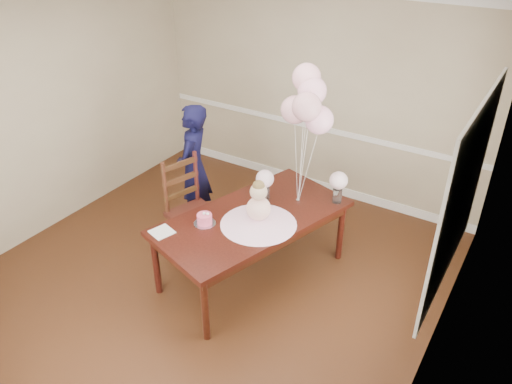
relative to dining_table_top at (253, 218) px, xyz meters
name	(u,v)px	position (x,y,z in m)	size (l,w,h in m)	color
floor	(201,285)	(-0.36, -0.45, -0.72)	(4.50, 5.00, 0.00)	#32190C
ceiling	(181,18)	(-0.36, -0.45, 1.98)	(4.50, 5.00, 0.02)	silver
wall_back	(314,93)	(-0.36, 2.05, 0.63)	(4.50, 0.02, 2.70)	tan
wall_left	(34,121)	(-2.61, -0.45, 0.63)	(0.02, 5.00, 2.70)	tan
wall_right	(444,251)	(1.89, -0.45, 0.63)	(0.02, 5.00, 2.70)	tan
chair_rail_trim	(312,126)	(-0.36, 2.04, 0.18)	(4.50, 0.02, 0.07)	white
baseboard_trim	(309,182)	(-0.36, 2.04, -0.66)	(4.50, 0.02, 0.12)	white
window_frame	(463,195)	(1.87, 0.05, 0.83)	(0.02, 1.66, 1.56)	silver
window_blinds	(460,194)	(1.85, 0.05, 0.83)	(0.01, 1.50, 1.40)	silver
dining_table_top	(253,218)	(0.00, 0.00, 0.00)	(0.99, 1.98, 0.05)	black
table_apron	(253,224)	(0.00, 0.00, -0.07)	(0.89, 1.88, 0.10)	black
table_leg_fl	(156,265)	(-0.67, -0.75, -0.37)	(0.07, 0.07, 0.69)	black
table_leg_fr	(205,309)	(0.13, -0.99, -0.37)	(0.07, 0.07, 0.69)	black
table_leg_bl	(288,202)	(-0.13, 0.99, -0.37)	(0.07, 0.07, 0.69)	black
table_leg_br	(341,232)	(0.67, 0.75, -0.37)	(0.07, 0.07, 0.69)	black
baby_skirt	(259,220)	(0.13, -0.09, 0.07)	(0.75, 0.75, 0.10)	#FFBBE1
baby_torso	(259,209)	(0.13, -0.09, 0.20)	(0.24, 0.24, 0.24)	#FFA1BC
baby_head	(259,192)	(0.13, -0.09, 0.39)	(0.17, 0.17, 0.17)	#CDAF8D
baby_hair	(259,186)	(0.13, -0.09, 0.45)	(0.12, 0.12, 0.12)	brown
cake_platter	(205,223)	(-0.32, -0.37, 0.03)	(0.22, 0.22, 0.01)	#B3B4B8
birthday_cake	(205,219)	(-0.32, -0.37, 0.08)	(0.15, 0.15, 0.10)	#EE4B74
cake_flower_a	(204,213)	(-0.32, -0.37, 0.15)	(0.03, 0.03, 0.03)	white
cake_flower_b	(208,214)	(-0.29, -0.36, 0.15)	(0.03, 0.03, 0.03)	white
rose_vase_near	(265,193)	(-0.06, 0.33, 0.10)	(0.10, 0.10, 0.16)	silver
roses_near	(265,179)	(-0.06, 0.33, 0.28)	(0.19, 0.19, 0.19)	silver
rose_vase_far	(337,195)	(0.61, 0.70, 0.10)	(0.10, 0.10, 0.16)	silver
roses_far	(339,180)	(0.61, 0.70, 0.28)	(0.19, 0.19, 0.19)	beige
napkin	(162,232)	(-0.58, -0.70, 0.03)	(0.20, 0.20, 0.01)	white
balloon_weight	(298,200)	(0.25, 0.49, 0.03)	(0.04, 0.04, 0.02)	silver
balloon_a	(295,110)	(0.16, 0.52, 1.02)	(0.28, 0.28, 0.28)	#E6A3B0
balloon_b	(307,107)	(0.34, 0.42, 1.12)	(0.28, 0.28, 0.28)	#DF9EAA
balloon_c	(312,91)	(0.30, 0.58, 1.22)	(0.28, 0.28, 0.28)	#FFB4D1
balloon_d	(307,78)	(0.21, 0.63, 1.31)	(0.28, 0.28, 0.28)	#FFB4C6
balloon_e	(319,120)	(0.42, 0.52, 0.97)	(0.28, 0.28, 0.28)	#FFB4D4
balloon_ribbon_a	(296,164)	(0.21, 0.51, 0.45)	(0.00, 0.00, 0.83)	silver
balloon_ribbon_b	(302,163)	(0.29, 0.45, 0.50)	(0.00, 0.00, 0.93)	white
balloon_ribbon_c	(304,155)	(0.28, 0.54, 0.55)	(0.00, 0.00, 1.03)	white
balloon_ribbon_d	(302,149)	(0.23, 0.56, 0.60)	(0.00, 0.00, 1.13)	white
balloon_ribbon_e	(308,169)	(0.34, 0.51, 0.43)	(0.00, 0.00, 0.78)	white
dining_chair_seat	(194,216)	(-0.75, -0.02, -0.22)	(0.49, 0.49, 0.06)	#38140F
chair_leg_fl	(171,234)	(-1.00, -0.15, -0.48)	(0.04, 0.04, 0.48)	#39200F
chair_leg_fr	(191,250)	(-0.62, -0.27, -0.48)	(0.04, 0.04, 0.48)	#321B0D
chair_leg_bl	(200,221)	(-0.87, 0.23, -0.48)	(0.04, 0.04, 0.48)	#33170D
chair_leg_br	(221,236)	(-0.49, 0.11, -0.48)	(0.04, 0.04, 0.48)	#331D0D
chair_back_post_l	(165,188)	(-1.02, -0.14, 0.10)	(0.04, 0.04, 0.62)	#3E1D11
chair_back_post_r	(196,177)	(-0.90, 0.24, 0.10)	(0.04, 0.04, 0.62)	#3C1410
chair_slat_low	(182,193)	(-0.96, 0.05, -0.03)	(0.03, 0.44, 0.06)	#36200E
chair_slat_mid	(181,179)	(-0.96, 0.05, 0.15)	(0.03, 0.44, 0.06)	#3D2010
chair_slat_top	(179,164)	(-0.96, 0.05, 0.32)	(0.03, 0.44, 0.06)	#331C0E
woman	(194,168)	(-1.10, 0.45, 0.06)	(0.57, 0.38, 1.56)	black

